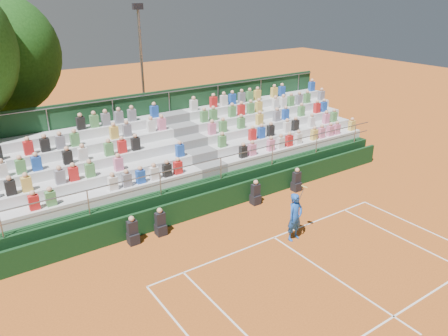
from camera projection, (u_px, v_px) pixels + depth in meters
ground at (274, 238)px, 17.26m from camera, size 90.00×90.00×0.00m
courtside_wall at (228, 197)px, 19.51m from camera, size 20.00×0.15×1.00m
line_officials at (218, 206)px, 18.74m from camera, size 8.91×0.40×1.19m
grandstand at (191, 163)px, 21.76m from camera, size 20.00×5.20×4.40m
tennis_player at (295, 217)px, 16.81m from camera, size 0.91×0.55×2.22m
floodlight_mast at (142, 66)px, 26.26m from camera, size 0.60×0.25×8.41m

